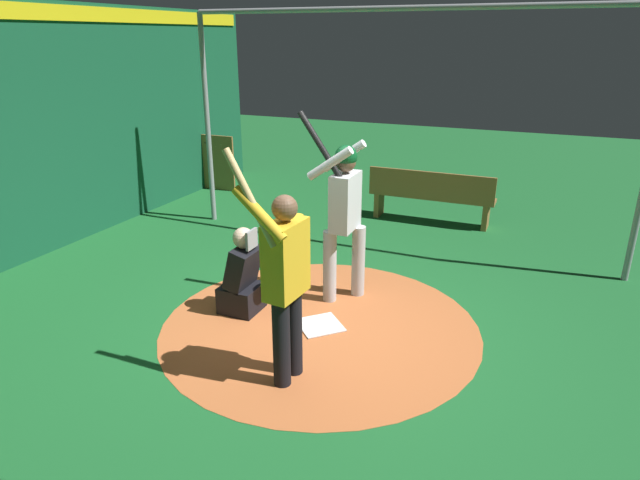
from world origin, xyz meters
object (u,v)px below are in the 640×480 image
object	(u,v)px
home_plate	(320,325)
baseball_0	(326,284)
batter	(344,208)
bat_rack	(211,164)
bench	(431,195)
catcher	(244,279)
visitor	(285,277)

from	to	relation	value
home_plate	baseball_0	bearing A→B (deg)	108.70
home_plate	batter	size ratio (longest dim) A/B	0.20
batter	bat_rack	distance (m)	5.36
baseball_0	bench	bearing A→B (deg)	78.71
batter	bench	bearing A→B (deg)	84.23
bat_rack	baseball_0	world-z (taller)	bat_rack
batter	bench	world-z (taller)	batter
home_plate	batter	xyz separation A→B (m)	(-0.03, 0.72, 1.05)
catcher	visitor	xyz separation A→B (m)	(0.98, -0.94, 0.59)
bench	baseball_0	size ratio (longest dim) A/B	26.53
home_plate	catcher	size ratio (longest dim) A/B	0.44
batter	catcher	distance (m)	1.31
bat_rack	catcher	bearing A→B (deg)	-52.25
home_plate	visitor	bearing A→B (deg)	-84.07
bat_rack	bench	bearing A→B (deg)	-5.12
bat_rack	baseball_0	xyz separation A→B (m)	(3.80, -3.28, -0.45)
catcher	visitor	size ratio (longest dim) A/B	0.47
visitor	bat_rack	size ratio (longest dim) A/B	1.92
visitor	bat_rack	xyz separation A→B (m)	(-4.20, 5.10, -0.47)
bench	baseball_0	world-z (taller)	bench
catcher	baseball_0	xyz separation A→B (m)	(0.58, 0.89, -0.33)
visitor	bench	world-z (taller)	visitor
visitor	bat_rack	bearing A→B (deg)	134.20
baseball_0	visitor	bearing A→B (deg)	-77.77
batter	visitor	xyz separation A→B (m)	(0.13, -1.67, -0.10)
catcher	baseball_0	size ratio (longest dim) A/B	12.98
home_plate	bat_rack	bearing A→B (deg)	134.62
bat_rack	bench	world-z (taller)	bat_rack
visitor	bench	size ratio (longest dim) A/B	1.04
home_plate	visitor	distance (m)	1.35
home_plate	catcher	xyz separation A→B (m)	(-0.88, -0.01, 0.36)
bat_rack	visitor	bearing A→B (deg)	-50.55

